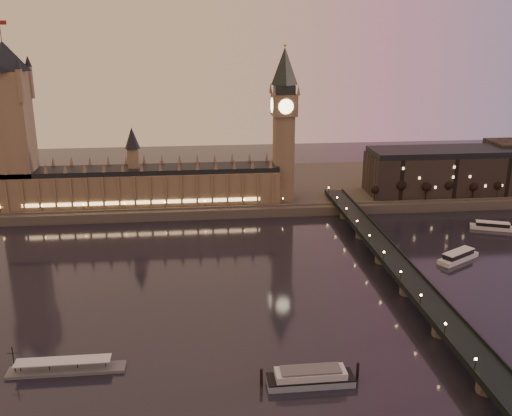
{
  "coord_description": "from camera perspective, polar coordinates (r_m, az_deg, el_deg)",
  "views": [
    {
      "loc": [
        -4.4,
        -253.15,
        118.71
      ],
      "look_at": [
        26.21,
        35.0,
        27.6
      ],
      "focal_mm": 40.0,
      "sensor_mm": 36.0,
      "label": 1
    }
  ],
  "objects": [
    {
      "name": "far_embankment",
      "position": [
        435.22,
        -1.31,
        2.03
      ],
      "size": [
        560.0,
        130.0,
        6.0
      ],
      "primitive_type": "cube",
      "color": "#423D35",
      "rests_on": "ground"
    },
    {
      "name": "bare_tree_0",
      "position": [
        395.66,
        12.01,
        1.9
      ],
      "size": [
        6.08,
        6.08,
        12.36
      ],
      "color": "black",
      "rests_on": "ground"
    },
    {
      "name": "palace_of_westminster",
      "position": [
        388.16,
        -11.16,
        2.65
      ],
      "size": [
        180.0,
        26.62,
        52.0
      ],
      "color": "brown",
      "rests_on": "ground"
    },
    {
      "name": "moored_barge",
      "position": [
        208.21,
        5.46,
        -16.49
      ],
      "size": [
        35.33,
        8.68,
        6.48
      ],
      "rotation": [
        0.0,
        0.0,
        0.0
      ],
      "color": "#8396A7",
      "rests_on": "ground"
    },
    {
      "name": "pontoon_pier",
      "position": [
        225.36,
        -18.48,
        -14.98
      ],
      "size": [
        41.81,
        6.97,
        11.15
      ],
      "color": "#595B5E",
      "rests_on": "ground"
    },
    {
      "name": "bare_tree_1",
      "position": [
        401.26,
        14.34,
        1.95
      ],
      "size": [
        6.08,
        6.08,
        12.36
      ],
      "color": "black",
      "rests_on": "ground"
    },
    {
      "name": "bare_tree_3",
      "position": [
        414.35,
        18.81,
        2.04
      ],
      "size": [
        6.08,
        6.08,
        12.36
      ],
      "color": "black",
      "rests_on": "ground"
    },
    {
      "name": "big_ben",
      "position": [
        382.6,
        2.81,
        9.2
      ],
      "size": [
        17.68,
        17.68,
        104.0
      ],
      "color": "brown",
      "rests_on": "ground"
    },
    {
      "name": "ground",
      "position": [
        279.63,
        -4.63,
        -7.73
      ],
      "size": [
        700.0,
        700.0,
        0.0
      ],
      "primitive_type": "plane",
      "color": "black",
      "rests_on": "ground"
    },
    {
      "name": "cruise_boat_b",
      "position": [
        382.55,
        22.56,
        -1.68
      ],
      "size": [
        26.49,
        15.32,
        4.78
      ],
      "rotation": [
        0.0,
        0.0,
        -0.37
      ],
      "color": "silver",
      "rests_on": "ground"
    },
    {
      "name": "city_block",
      "position": [
        443.35,
        20.88,
        3.73
      ],
      "size": [
        155.0,
        45.0,
        34.0
      ],
      "color": "black",
      "rests_on": "ground"
    },
    {
      "name": "cruise_boat_c",
      "position": [
        325.28,
        19.57,
        -4.56
      ],
      "size": [
        27.02,
        20.35,
        5.43
      ],
      "rotation": [
        0.0,
        0.0,
        0.54
      ],
      "color": "silver",
      "rests_on": "ground"
    },
    {
      "name": "westminster_bridge",
      "position": [
        293.45,
        13.62,
        -5.76
      ],
      "size": [
        13.2,
        260.0,
        15.3
      ],
      "color": "black",
      "rests_on": "ground"
    },
    {
      "name": "bare_tree_4",
      "position": [
        421.8,
        20.93,
        2.08
      ],
      "size": [
        6.08,
        6.08,
        12.36
      ],
      "color": "black",
      "rests_on": "ground"
    },
    {
      "name": "victoria_tower",
      "position": [
        395.16,
        -23.27,
        8.36
      ],
      "size": [
        31.68,
        31.68,
        118.0
      ],
      "color": "brown",
      "rests_on": "ground"
    },
    {
      "name": "bare_tree_5",
      "position": [
        429.8,
        22.97,
        2.11
      ],
      "size": [
        6.08,
        6.08,
        12.36
      ],
      "color": "black",
      "rests_on": "ground"
    },
    {
      "name": "bare_tree_2",
      "position": [
        407.5,
        16.61,
        2.0
      ],
      "size": [
        6.08,
        6.08,
        12.36
      ],
      "color": "black",
      "rests_on": "ground"
    }
  ]
}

